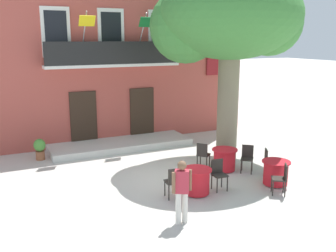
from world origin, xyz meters
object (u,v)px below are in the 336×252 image
object	(u,v)px
cafe_table_near_tree	(197,181)
cafe_chair_near_tree_0	(218,172)
cafe_chair_middle_1	(269,161)
cafe_chair_front_1	(247,157)
cafe_table_middle	(276,173)
pedestrian_near_entrance	(182,189)
cafe_chair_near_tree_1	(173,181)
ground_planter_left	(40,148)
cafe_chair_middle_0	(282,177)
plane_tree	(228,20)
cafe_chair_front_0	(203,154)
cafe_table_front	(224,159)

from	to	relation	value
cafe_table_near_tree	cafe_chair_near_tree_0	size ratio (longest dim) A/B	0.95
cafe_chair_middle_1	cafe_chair_front_1	distance (m)	0.76
cafe_table_middle	pedestrian_near_entrance	distance (m)	3.95
cafe_chair_front_1	pedestrian_near_entrance	distance (m)	4.41
cafe_table_near_tree	cafe_chair_middle_1	bearing A→B (deg)	5.26
cafe_table_near_tree	cafe_chair_near_tree_1	distance (m)	0.77
cafe_table_near_tree	cafe_chair_near_tree_1	xyz separation A→B (m)	(-0.75, -0.00, 0.14)
cafe_chair_near_tree_1	ground_planter_left	world-z (taller)	cafe_chair_near_tree_1
cafe_chair_middle_0	pedestrian_near_entrance	world-z (taller)	pedestrian_near_entrance
plane_tree	cafe_chair_front_0	world-z (taller)	plane_tree
cafe_chair_near_tree_1	pedestrian_near_entrance	xyz separation A→B (m)	(-0.48, -1.43, 0.37)
cafe_table_middle	cafe_chair_front_1	world-z (taller)	cafe_chair_front_1
cafe_chair_front_0	pedestrian_near_entrance	world-z (taller)	pedestrian_near_entrance
cafe_table_middle	cafe_chair_middle_0	distance (m)	0.77
plane_tree	cafe_chair_front_0	xyz separation A→B (m)	(-1.34, -0.72, -4.52)
ground_planter_left	pedestrian_near_entrance	bearing A→B (deg)	-70.30
cafe_chair_near_tree_1	cafe_table_middle	size ratio (longest dim) A/B	1.05
cafe_chair_near_tree_0	cafe_chair_middle_1	bearing A→B (deg)	6.47
cafe_table_middle	cafe_table_front	xyz separation A→B (m)	(-0.68, 1.78, 0.00)
cafe_chair_middle_1	ground_planter_left	xyz separation A→B (m)	(-6.51, 5.06, -0.08)
cafe_chair_near_tree_0	cafe_chair_near_tree_1	xyz separation A→B (m)	(-1.51, -0.03, 0.00)
plane_tree	cafe_chair_middle_1	world-z (taller)	plane_tree
cafe_chair_front_1	cafe_chair_near_tree_0	bearing A→B (deg)	-152.57
cafe_table_middle	cafe_chair_front_1	distance (m)	1.35
ground_planter_left	cafe_chair_middle_0	bearing A→B (deg)	-47.65
cafe_chair_middle_1	cafe_table_front	xyz separation A→B (m)	(-1.00, 1.09, -0.14)
cafe_chair_front_0	pedestrian_near_entrance	size ratio (longest dim) A/B	0.57
cafe_table_front	cafe_chair_front_1	distance (m)	0.77
cafe_chair_middle_1	cafe_table_front	size ratio (longest dim) A/B	1.05
cafe_chair_near_tree_0	cafe_table_middle	xyz separation A→B (m)	(1.79, -0.45, -0.14)
cafe_chair_middle_1	ground_planter_left	world-z (taller)	cafe_chair_middle_1
plane_tree	cafe_chair_near_tree_1	world-z (taller)	plane_tree
cafe_chair_near_tree_0	cafe_table_middle	distance (m)	1.85
cafe_chair_near_tree_1	cafe_chair_middle_1	size ratio (longest dim) A/B	1.00
cafe_table_middle	cafe_chair_middle_1	distance (m)	0.77
cafe_chair_middle_1	cafe_chair_front_1	bearing A→B (deg)	120.27
cafe_chair_front_0	cafe_table_front	bearing A→B (deg)	-43.22
cafe_chair_front_0	ground_planter_left	bearing A→B (deg)	145.22
cafe_chair_near_tree_0	cafe_chair_middle_1	distance (m)	2.12
pedestrian_near_entrance	cafe_chair_middle_0	bearing A→B (deg)	5.79
cafe_chair_front_0	ground_planter_left	size ratio (longest dim) A/B	1.14
plane_tree	cafe_table_front	world-z (taller)	plane_tree
cafe_table_middle	ground_planter_left	xyz separation A→B (m)	(-6.20, 5.74, 0.05)
ground_planter_left	cafe_chair_front_0	bearing A→B (deg)	-34.78
cafe_chair_middle_1	cafe_table_front	distance (m)	1.48
cafe_chair_middle_0	pedestrian_near_entrance	bearing A→B (deg)	-174.21
cafe_chair_middle_1	cafe_table_front	world-z (taller)	cafe_chair_middle_1
cafe_chair_middle_1	pedestrian_near_entrance	bearing A→B (deg)	-157.52
cafe_table_middle	cafe_table_front	size ratio (longest dim) A/B	1.00
cafe_chair_front_1	cafe_table_near_tree	bearing A→B (deg)	-159.65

